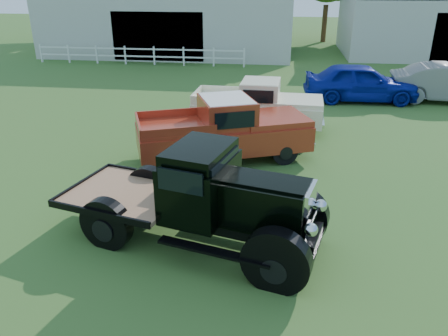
% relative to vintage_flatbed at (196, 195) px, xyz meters
% --- Properties ---
extents(ground, '(120.00, 120.00, 0.00)m').
position_rel_vintage_flatbed_xyz_m(ground, '(0.17, 0.52, -1.14)').
color(ground, '#386727').
extents(shed_left, '(18.80, 10.20, 5.60)m').
position_rel_vintage_flatbed_xyz_m(shed_left, '(-6.83, 26.52, 1.66)').
color(shed_left, '#BBBBBB').
rests_on(shed_left, ground).
extents(fence_rail, '(14.20, 0.16, 1.20)m').
position_rel_vintage_flatbed_xyz_m(fence_rail, '(-7.83, 20.52, -0.54)').
color(fence_rail, white).
rests_on(fence_rail, ground).
extents(vintage_flatbed, '(6.13, 3.62, 2.28)m').
position_rel_vintage_flatbed_xyz_m(vintage_flatbed, '(0.00, 0.00, 0.00)').
color(vintage_flatbed, black).
rests_on(vintage_flatbed, ground).
extents(red_pickup, '(5.97, 4.08, 2.03)m').
position_rel_vintage_flatbed_xyz_m(red_pickup, '(-0.06, 4.82, -0.12)').
color(red_pickup, '#A2301B').
rests_on(red_pickup, ground).
extents(white_pickup, '(5.12, 2.16, 1.85)m').
position_rel_vintage_flatbed_xyz_m(white_pickup, '(0.82, 8.03, -0.21)').
color(white_pickup, '#F1E8C4').
rests_on(white_pickup, ground).
extents(misc_car_blue, '(5.27, 2.28, 1.77)m').
position_rel_vintage_flatbed_xyz_m(misc_car_blue, '(5.35, 12.84, -0.25)').
color(misc_car_blue, '#0A198F').
rests_on(misc_car_blue, ground).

